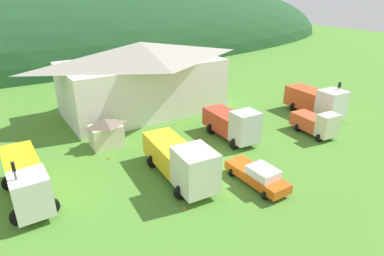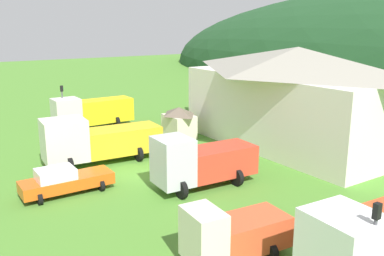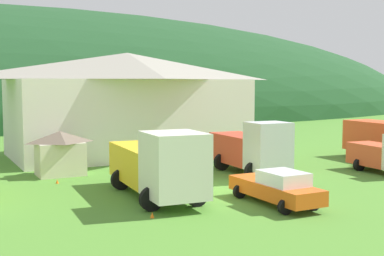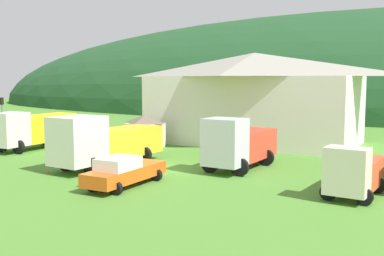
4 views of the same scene
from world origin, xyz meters
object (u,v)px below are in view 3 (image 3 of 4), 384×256
at_px(tow_truck_silver, 252,148).
at_px(traffic_cone_mid_row, 152,218).
at_px(service_pickup_orange, 277,187).
at_px(traffic_cone_near_pickup, 57,183).
at_px(depot_building, 128,102).
at_px(heavy_rig_striped, 158,164).
at_px(play_shed_cream, 60,153).

height_order(tow_truck_silver, traffic_cone_mid_row, tow_truck_silver).
bearing_deg(service_pickup_orange, traffic_cone_near_pickup, -141.08).
bearing_deg(traffic_cone_near_pickup, traffic_cone_mid_row, -78.78).
xyz_separation_m(depot_building, traffic_cone_near_pickup, (-7.86, -9.63, -4.19)).
xyz_separation_m(depot_building, heavy_rig_striped, (-4.28, -15.91, -2.43)).
xyz_separation_m(service_pickup_orange, traffic_cone_near_pickup, (-8.05, 9.93, -0.83)).
xyz_separation_m(heavy_rig_striped, service_pickup_orange, (4.47, -3.66, -0.92)).
bearing_deg(traffic_cone_near_pickup, tow_truck_silver, -12.63).
bearing_deg(traffic_cone_near_pickup, heavy_rig_striped, -60.33).
xyz_separation_m(depot_building, traffic_cone_mid_row, (-5.98, -19.11, -4.19)).
xyz_separation_m(depot_building, play_shed_cream, (-7.07, -7.05, -2.76)).
height_order(heavy_rig_striped, traffic_cone_mid_row, heavy_rig_striped).
bearing_deg(play_shed_cream, traffic_cone_mid_row, -84.84).
height_order(tow_truck_silver, service_pickup_orange, tow_truck_silver).
relative_size(heavy_rig_striped, traffic_cone_near_pickup, 18.39).
bearing_deg(depot_building, heavy_rig_striped, -105.08).
relative_size(play_shed_cream, tow_truck_silver, 0.45).
bearing_deg(play_shed_cream, depot_building, 44.92).
bearing_deg(tow_truck_silver, play_shed_cream, -112.71).
bearing_deg(traffic_cone_near_pickup, play_shed_cream, 72.96).
xyz_separation_m(play_shed_cream, service_pickup_orange, (7.26, -12.52, -0.60)).
height_order(play_shed_cream, tow_truck_silver, tow_truck_silver).
distance_m(depot_building, heavy_rig_striped, 16.65).
distance_m(depot_building, traffic_cone_near_pickup, 13.12).
height_order(heavy_rig_striped, service_pickup_orange, heavy_rig_striped).
distance_m(play_shed_cream, traffic_cone_near_pickup, 3.06).
distance_m(play_shed_cream, traffic_cone_mid_row, 12.19).
relative_size(tow_truck_silver, traffic_cone_near_pickup, 14.25).
xyz_separation_m(traffic_cone_near_pickup, traffic_cone_mid_row, (1.88, -9.48, 0.00)).
bearing_deg(tow_truck_silver, traffic_cone_mid_row, -51.68).
height_order(depot_building, traffic_cone_mid_row, depot_building).
bearing_deg(traffic_cone_near_pickup, service_pickup_orange, -50.98).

